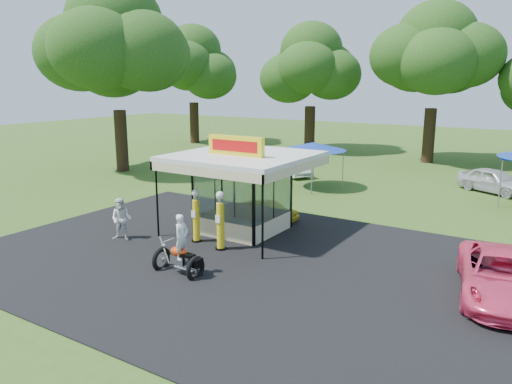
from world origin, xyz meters
TOP-DOWN VIEW (x-y plane):
  - ground at (0.00, 0.00)m, footprint 120.00×120.00m
  - asphalt_apron at (0.00, 2.00)m, footprint 20.00×14.00m
  - gas_station_kiosk at (-2.00, 4.99)m, footprint 5.40×5.40m
  - gas_pump_left at (-2.76, 2.75)m, footprint 0.41×0.41m
  - gas_pump_right at (-1.36, 2.50)m, footprint 0.43×0.43m
  - motorcycle at (-1.04, -0.19)m, footprint 1.85×0.91m
  - spare_tires at (-2.53, 3.96)m, footprint 0.79×0.47m
  - kiosk_car at (-2.00, 7.20)m, footprint 2.82×1.13m
  - pink_sedan at (8.31, 3.52)m, footprint 3.43×5.55m
  - spectator_west at (-5.52, 1.36)m, footprint 1.05×0.96m
  - bg_car_a at (-6.53, 17.45)m, footprint 4.22×3.44m
  - bg_car_c at (6.05, 19.02)m, footprint 4.45×3.45m
  - tent_west at (-3.42, 14.62)m, footprint 3.95×3.95m
  - oak_far_a at (-23.38, 27.87)m, footprint 9.72×9.72m
  - oak_far_b at (-10.83, 29.08)m, footprint 9.36×9.36m
  - oak_far_c at (0.06, 28.09)m, footprint 10.15×10.15m
  - oak_near at (-17.41, 12.47)m, footprint 11.09×11.09m

SIDE VIEW (x-z plane):
  - ground at x=0.00m, z-range 0.00..0.00m
  - asphalt_apron at x=0.00m, z-range 0.00..0.04m
  - spare_tires at x=-2.53m, z-range -0.01..0.67m
  - kiosk_car at x=-2.00m, z-range 0.00..0.96m
  - bg_car_a at x=-6.53m, z-range 0.00..1.35m
  - bg_car_c at x=6.05m, z-range 0.00..1.42m
  - pink_sedan at x=8.31m, z-range 0.00..1.44m
  - motorcycle at x=-1.04m, z-range -0.24..1.94m
  - spectator_west at x=-5.52m, z-range 0.00..1.75m
  - gas_pump_left at x=-2.76m, z-range -0.05..2.14m
  - gas_pump_right at x=-1.36m, z-range -0.05..2.28m
  - gas_station_kiosk at x=-2.00m, z-range -0.31..3.87m
  - tent_west at x=-3.42m, z-range 1.12..3.88m
  - oak_far_b at x=-10.83m, z-range 1.54..12.70m
  - oak_far_a at x=-23.38m, z-range 1.57..13.08m
  - oak_far_c at x=0.06m, z-range 1.61..13.57m
  - oak_near at x=-17.41m, z-range 1.62..14.38m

